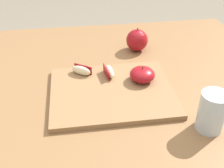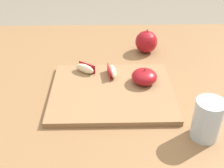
{
  "view_description": "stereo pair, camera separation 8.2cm",
  "coord_description": "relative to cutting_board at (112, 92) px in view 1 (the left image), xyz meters",
  "views": [
    {
      "loc": [
        -0.05,
        -0.77,
        1.26
      ],
      "look_at": [
        0.05,
        -0.1,
        0.79
      ],
      "focal_mm": 45.82,
      "sensor_mm": 36.0,
      "label": 1
    },
    {
      "loc": [
        0.04,
        -0.77,
        1.26
      ],
      "look_at": [
        0.05,
        -0.1,
        0.79
      ],
      "focal_mm": 45.82,
      "sensor_mm": 36.0,
      "label": 2
    }
  ],
  "objects": [
    {
      "name": "apple_wedge_near_knife",
      "position": [
        -0.08,
        0.1,
        0.02
      ],
      "size": [
        0.07,
        0.05,
        0.03
      ],
      "color": "beige",
      "rests_on": "cutting_board"
    },
    {
      "name": "apple_half_skin_up",
      "position": [
        0.1,
        0.04,
        0.03
      ],
      "size": [
        0.08,
        0.08,
        0.05
      ],
      "color": "maroon",
      "rests_on": "cutting_board"
    },
    {
      "name": "whole_apple_red_delicious",
      "position": [
        0.13,
        0.26,
        0.03
      ],
      "size": [
        0.08,
        0.08,
        0.09
      ],
      "color": "maroon",
      "rests_on": "dining_table"
    },
    {
      "name": "cutting_board",
      "position": [
        0.0,
        0.0,
        0.0
      ],
      "size": [
        0.36,
        0.29,
        0.02
      ],
      "color": "olive",
      "rests_on": "dining_table"
    },
    {
      "name": "dining_table",
      "position": [
        -0.05,
        0.1,
        -0.12
      ],
      "size": [
        1.23,
        0.83,
        0.75
      ],
      "color": "brown",
      "rests_on": "ground_plane"
    },
    {
      "name": "apple_wedge_middle",
      "position": [
        0.0,
        0.08,
        0.02
      ],
      "size": [
        0.03,
        0.07,
        0.03
      ],
      "color": "beige",
      "rests_on": "cutting_board"
    },
    {
      "name": "drinking_glass_water",
      "position": [
        0.22,
        -0.18,
        0.04
      ],
      "size": [
        0.07,
        0.07,
        0.1
      ],
      "color": "silver",
      "rests_on": "dining_table"
    }
  ]
}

